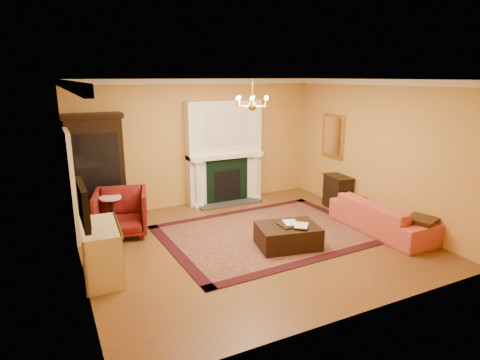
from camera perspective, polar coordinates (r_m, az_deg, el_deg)
floor at (r=7.74m, az=1.61°, el=-8.82°), size 6.00×5.50×0.02m
ceiling at (r=7.10m, az=1.79°, el=14.16°), size 6.00×5.50×0.02m
wall_back at (r=9.75m, az=-5.92°, el=5.29°), size 6.00×0.02×3.00m
wall_front at (r=5.08m, az=16.41°, el=-3.92°), size 6.00×0.02×3.00m
wall_left at (r=6.47m, az=-22.59°, el=-0.51°), size 0.02×5.50×3.00m
wall_right at (r=9.05m, az=18.85°, el=3.86°), size 0.02×5.50×3.00m
fireplace at (r=9.86m, az=-2.22°, el=3.65°), size 1.90×0.70×2.50m
crown_molding at (r=7.96m, az=-1.53°, el=13.70°), size 6.00×5.50×0.12m
doorway at (r=8.23m, az=-22.77°, el=-0.75°), size 0.08×1.05×2.10m
tv_panel at (r=5.94m, az=-21.41°, el=-3.20°), size 0.09×0.95×0.58m
gilt_mirror at (r=10.02m, az=13.11°, el=6.10°), size 0.06×0.76×1.05m
chandelier at (r=7.11m, az=1.77°, el=10.92°), size 0.63×0.55×0.53m
oriental_rug at (r=8.12m, az=3.87°, el=-7.53°), size 4.15×3.19×0.02m
china_cabinet at (r=9.03m, az=-19.66°, el=1.23°), size 1.14×0.58×2.22m
wingback_armchair at (r=8.24m, az=-16.58°, el=-4.15°), size 1.17×1.12×1.00m
pedestal_table at (r=8.35m, az=-17.80°, el=-4.42°), size 0.43×0.43×0.76m
commode at (r=6.65m, az=-19.13°, el=-9.61°), size 0.60×1.17×0.85m
coral_sofa at (r=8.54m, az=19.59°, el=-4.17°), size 0.67×2.25×0.88m
end_table at (r=8.17m, az=24.26°, el=-6.81°), size 0.56×0.56×0.52m
console_table at (r=9.79m, az=13.66°, el=-1.75°), size 0.47×0.72×0.76m
leather_ottoman at (r=7.47m, az=6.80°, el=-7.89°), size 1.23×1.00×0.41m
ottoman_tray at (r=7.40m, az=7.27°, el=-6.32°), size 0.43×0.34×0.03m
book_a at (r=7.32m, az=6.34°, el=-5.08°), size 0.24×0.10×0.32m
book_b at (r=7.27m, az=7.85°, el=-5.30°), size 0.19×0.17×0.31m
topiary_left at (r=9.54m, az=-5.47°, el=4.98°), size 0.17×0.17×0.46m
topiary_right at (r=10.09m, az=1.66°, el=5.42°), size 0.15×0.15×0.42m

